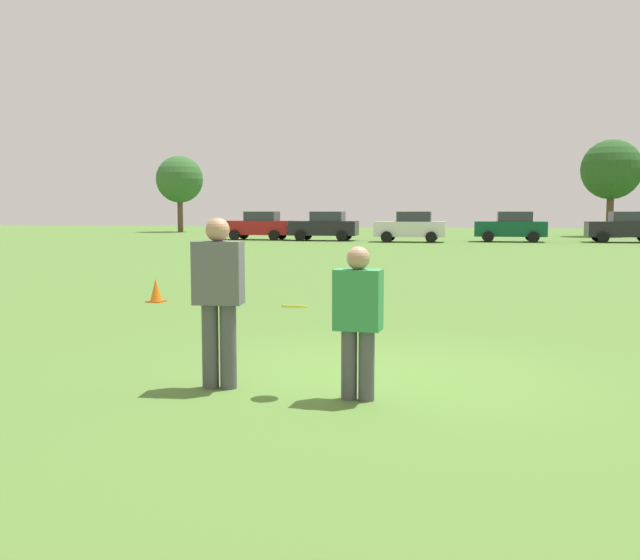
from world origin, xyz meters
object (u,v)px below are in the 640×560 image
player_defender (358,315)px  parked_car_mid_left (325,226)px  player_thrower (219,293)px  parked_car_near_right (625,227)px  frisbee (294,306)px  traffic_cone (156,291)px  parked_car_near_left (259,225)px  parked_car_center (411,227)px  parked_car_mid_right (511,227)px

player_defender → parked_car_mid_left: size_ratio=0.35×
player_defender → player_thrower: bearing=176.9°
player_defender → parked_car_near_right: parked_car_near_right is taller
frisbee → parked_car_near_right: parked_car_near_right is taller
player_defender → traffic_cone: 8.57m
player_defender → parked_car_mid_left: parked_car_mid_left is taller
parked_car_near_left → parked_car_center: bearing=-4.9°
player_thrower → traffic_cone: (-4.12, 6.35, -0.78)m
parked_car_mid_left → parked_car_mid_right: (11.29, 1.19, 0.00)m
traffic_cone → parked_car_near_left: 31.82m
traffic_cone → parked_car_near_right: parked_car_near_right is taller
player_thrower → parked_car_near_right: parked_car_near_right is taller
player_defender → traffic_cone: (-5.63, 6.43, -0.62)m
parked_car_mid_left → parked_car_near_right: size_ratio=1.00×
traffic_cone → parked_car_near_right: size_ratio=0.11×
parked_car_near_right → parked_car_center: bearing=-167.2°
player_defender → traffic_cone: size_ratio=3.17×
parked_car_center → parked_car_near_right: 12.58m
player_defender → parked_car_center: 36.41m
player_thrower → frisbee: (0.85, -0.06, -0.11)m
frisbee → parked_car_near_left: size_ratio=0.06×
parked_car_near_left → parked_car_center: (9.95, -0.86, 0.00)m
traffic_cone → player_thrower: bearing=-57.0°
player_defender → frisbee: (-0.66, 0.02, 0.06)m
player_defender → parked_car_center: parked_car_center is taller
player_defender → parked_car_near_left: 39.72m
frisbee → parked_car_mid_left: size_ratio=0.06×
parked_car_center → parked_car_near_right: size_ratio=1.00×
player_defender → frisbee: 0.66m
parked_car_near_left → parked_car_mid_right: bearing=3.6°
player_defender → parked_car_near_left: size_ratio=0.35×
player_thrower → parked_car_near_left: parked_car_near_left is taller
traffic_cone → parked_car_mid_right: (6.85, 31.56, 0.69)m
player_defender → parked_car_mid_right: 38.01m
traffic_cone → parked_car_near_right: 35.12m
player_thrower → parked_car_near_right: size_ratio=0.42×
traffic_cone → parked_car_mid_right: parked_car_mid_right is taller
parked_car_near_right → traffic_cone: bearing=-112.3°
parked_car_mid_left → player_thrower: bearing=-76.9°
player_defender → frisbee: size_ratio=5.62×
frisbee → parked_car_center: bearing=96.2°
player_defender → parked_car_center: (-4.55, 36.12, 0.07)m
parked_car_mid_left → player_defender: bearing=-74.7°
frisbee → parked_car_mid_right: parked_car_mid_right is taller
parked_car_mid_left → parked_car_center: (5.52, -0.67, 0.00)m
parked_car_near_left → parked_car_mid_left: (4.43, -0.19, 0.00)m
player_defender → parked_car_mid_right: bearing=88.2°
player_thrower → parked_car_mid_right: parked_car_mid_right is taller
player_thrower → parked_car_center: parked_car_center is taller
player_thrower → parked_car_near_right: bearing=76.6°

